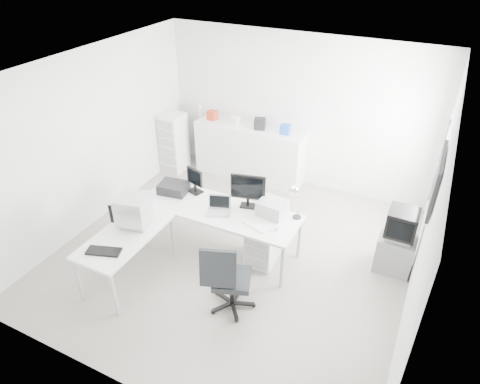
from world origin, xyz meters
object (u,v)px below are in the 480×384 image
at_px(tv_cabinet, 395,253).
at_px(filing_cabinet, 174,143).
at_px(crt_tv, 402,225).
at_px(laptop, 218,207).
at_px(inkjet_printer, 174,188).
at_px(sideboard, 250,152).
at_px(lcd_monitor_small, 195,181).
at_px(lcd_monitor_large, 248,191).
at_px(main_desk, 220,229).
at_px(drawer_pedestal, 263,244).
at_px(laser_printer, 272,208).
at_px(office_chair, 232,276).
at_px(crt_monitor, 134,210).
at_px(side_desk, 128,256).

relative_size(tv_cabinet, filing_cabinet, 0.47).
bearing_deg(crt_tv, laptop, -161.16).
bearing_deg(inkjet_printer, sideboard, 73.84).
relative_size(lcd_monitor_small, lcd_monitor_large, 0.74).
bearing_deg(main_desk, lcd_monitor_large, 35.54).
bearing_deg(drawer_pedestal, laser_printer, 73.61).
distance_m(office_chair, crt_tv, 2.45).
distance_m(laser_printer, crt_monitor, 1.93).
bearing_deg(office_chair, laptop, 106.98).
distance_m(office_chair, sideboard, 3.43).
bearing_deg(lcd_monitor_small, drawer_pedestal, 7.48).
bearing_deg(tv_cabinet, lcd_monitor_large, -167.36).
relative_size(main_desk, office_chair, 2.27).
height_order(crt_monitor, filing_cabinet, crt_monitor).
xyz_separation_m(main_desk, crt_monitor, (-0.85, -0.85, 0.62)).
xyz_separation_m(side_desk, crt_monitor, (0.00, 0.25, 0.62)).
bearing_deg(laser_printer, crt_tv, 21.76).
height_order(lcd_monitor_small, filing_cabinet, filing_cabinet).
xyz_separation_m(tv_cabinet, crt_tv, (0.00, 0.00, 0.50)).
height_order(lcd_monitor_large, laser_printer, lcd_monitor_large).
xyz_separation_m(sideboard, filing_cabinet, (-1.48, -0.39, 0.06)).
height_order(main_desk, lcd_monitor_large, lcd_monitor_large).
distance_m(side_desk, crt_monitor, 0.67).
distance_m(drawer_pedestal, office_chair, 1.03).
relative_size(laser_printer, sideboard, 0.18).
height_order(drawer_pedestal, lcd_monitor_small, lcd_monitor_small).
bearing_deg(lcd_monitor_small, side_desk, -85.96).
bearing_deg(laser_printer, lcd_monitor_small, -175.95).
relative_size(inkjet_printer, crt_tv, 0.86).
relative_size(drawer_pedestal, lcd_monitor_small, 1.55).
bearing_deg(main_desk, laser_printer, 16.35).
bearing_deg(crt_monitor, lcd_monitor_small, 61.09).
xyz_separation_m(side_desk, lcd_monitor_large, (1.20, 1.35, 0.64)).
height_order(drawer_pedestal, inkjet_printer, inkjet_printer).
distance_m(crt_tv, filing_cabinet, 4.64).
xyz_separation_m(crt_monitor, filing_cabinet, (-1.18, 2.70, -0.41)).
distance_m(side_desk, drawer_pedestal, 1.93).
bearing_deg(main_desk, drawer_pedestal, 4.09).
distance_m(side_desk, filing_cabinet, 3.18).
distance_m(drawer_pedestal, filing_cabinet, 3.28).
distance_m(lcd_monitor_small, crt_tv, 3.06).
relative_size(office_chair, sideboard, 0.50).
bearing_deg(inkjet_printer, laser_printer, -3.86).
bearing_deg(drawer_pedestal, tv_cabinet, 20.90).
relative_size(main_desk, crt_tv, 4.80).
height_order(lcd_monitor_small, crt_monitor, crt_monitor).
distance_m(crt_tv, sideboard, 3.38).
xyz_separation_m(lcd_monitor_large, laptop, (-0.30, -0.35, -0.15)).
bearing_deg(filing_cabinet, office_chair, -45.73).
height_order(crt_monitor, sideboard, crt_monitor).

